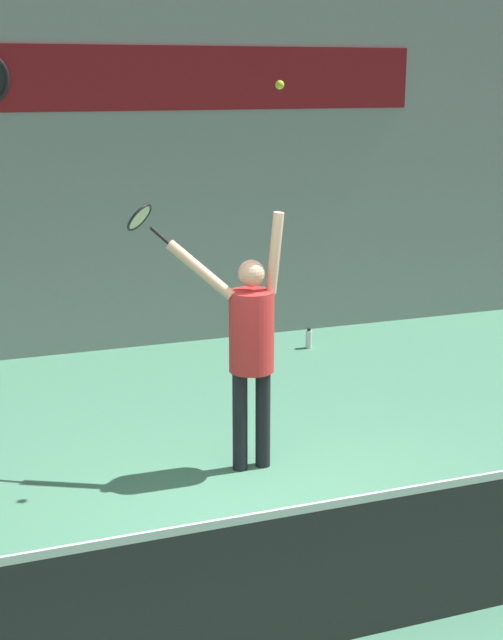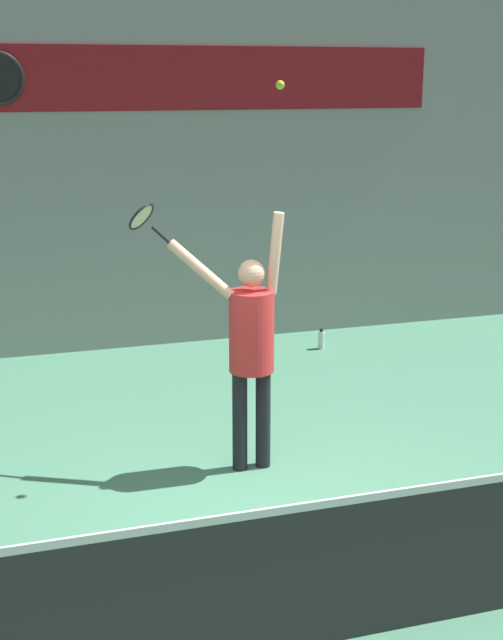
{
  "view_description": "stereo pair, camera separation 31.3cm",
  "coord_description": "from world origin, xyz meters",
  "px_view_note": "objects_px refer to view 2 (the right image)",
  "views": [
    {
      "loc": [
        -2.21,
        -5.49,
        3.3
      ],
      "look_at": [
        0.24,
        1.27,
        1.34
      ],
      "focal_mm": 50.0,
      "sensor_mm": 36.0,
      "label": 1
    },
    {
      "loc": [
        -1.91,
        -5.59,
        3.3
      ],
      "look_at": [
        0.24,
        1.27,
        1.34
      ],
      "focal_mm": 50.0,
      "sensor_mm": 36.0,
      "label": 2
    }
  ],
  "objects_px": {
    "tennis_player": "(251,340)",
    "tennis_racket": "(143,219)",
    "water_bottle": "(321,340)",
    "tennis_ball": "(280,85)"
  },
  "relations": [
    {
      "from": "tennis_racket",
      "to": "tennis_player",
      "type": "bearing_deg",
      "value": -33.88
    },
    {
      "from": "tennis_racket",
      "to": "tennis_ball",
      "type": "relative_size",
      "value": 5.47
    },
    {
      "from": "tennis_ball",
      "to": "water_bottle",
      "type": "relative_size",
      "value": 0.27
    },
    {
      "from": "tennis_player",
      "to": "tennis_racket",
      "type": "distance_m",
      "value": 1.37
    },
    {
      "from": "tennis_racket",
      "to": "water_bottle",
      "type": "relative_size",
      "value": 1.49
    },
    {
      "from": "tennis_player",
      "to": "water_bottle",
      "type": "height_order",
      "value": "tennis_player"
    },
    {
      "from": "tennis_racket",
      "to": "tennis_ball",
      "type": "height_order",
      "value": "tennis_ball"
    },
    {
      "from": "tennis_player",
      "to": "tennis_ball",
      "type": "xyz_separation_m",
      "value": [
        0.24,
        -0.03,
        2.08
      ]
    },
    {
      "from": "tennis_player",
      "to": "water_bottle",
      "type": "bearing_deg",
      "value": 58.49
    },
    {
      "from": "tennis_player",
      "to": "water_bottle",
      "type": "relative_size",
      "value": 8.6
    }
  ]
}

